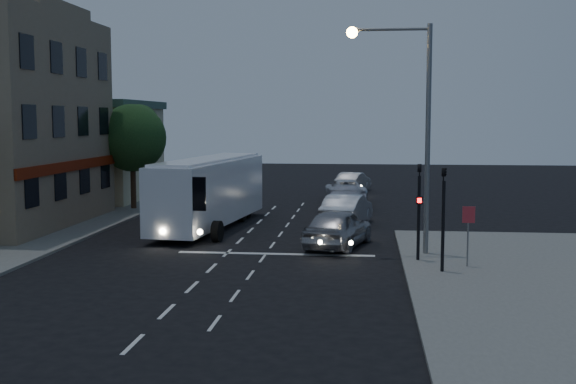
# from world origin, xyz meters

# --- Properties ---
(ground) EXTENTS (120.00, 120.00, 0.00)m
(ground) POSITION_xyz_m (0.00, 0.00, 0.00)
(ground) COLOR black
(road_markings) EXTENTS (8.00, 30.55, 0.01)m
(road_markings) POSITION_xyz_m (1.29, 3.31, 0.00)
(road_markings) COLOR silver
(road_markings) RESTS_ON ground
(tour_bus) EXTENTS (3.68, 11.64, 3.51)m
(tour_bus) POSITION_xyz_m (-2.13, 8.57, 1.90)
(tour_bus) COLOR white
(tour_bus) RESTS_ON ground
(car_suv) EXTENTS (3.18, 5.25, 1.67)m
(car_suv) POSITION_xyz_m (4.45, 3.80, 0.84)
(car_suv) COLOR #9798A0
(car_suv) RESTS_ON ground
(car_sedan_a) EXTENTS (2.65, 5.21, 1.64)m
(car_sedan_a) POSITION_xyz_m (4.65, 9.93, 0.82)
(car_sedan_a) COLOR silver
(car_sedan_a) RESTS_ON ground
(car_sedan_b) EXTENTS (2.44, 5.47, 1.56)m
(car_sedan_b) POSITION_xyz_m (4.49, 15.98, 0.78)
(car_sedan_b) COLOR silver
(car_sedan_b) RESTS_ON ground
(car_sedan_c) EXTENTS (3.13, 5.44, 1.43)m
(car_sedan_c) POSITION_xyz_m (4.24, 21.43, 0.71)
(car_sedan_c) COLOR silver
(car_sedan_c) RESTS_ON ground
(car_extra) EXTENTS (2.73, 4.75, 1.48)m
(car_extra) POSITION_xyz_m (4.66, 27.09, 0.74)
(car_extra) COLOR silver
(car_extra) RESTS_ON ground
(traffic_signal_main) EXTENTS (0.25, 0.35, 4.10)m
(traffic_signal_main) POSITION_xyz_m (7.60, 0.78, 2.42)
(traffic_signal_main) COLOR black
(traffic_signal_main) RESTS_ON sidewalk_near
(traffic_signal_side) EXTENTS (0.18, 0.15, 4.10)m
(traffic_signal_side) POSITION_xyz_m (8.30, -1.20, 2.42)
(traffic_signal_side) COLOR black
(traffic_signal_side) RESTS_ON sidewalk_near
(regulatory_sign) EXTENTS (0.45, 0.12, 2.20)m
(regulatory_sign) POSITION_xyz_m (9.30, -0.24, 1.60)
(regulatory_sign) COLOR slate
(regulatory_sign) RESTS_ON sidewalk_near
(streetlight) EXTENTS (3.32, 0.44, 9.00)m
(streetlight) POSITION_xyz_m (7.34, 2.20, 5.73)
(streetlight) COLOR slate
(streetlight) RESTS_ON sidewalk_near
(low_building_north) EXTENTS (9.40, 9.40, 6.50)m
(low_building_north) POSITION_xyz_m (-13.50, 20.00, 3.39)
(low_building_north) COLOR beige
(low_building_north) RESTS_ON sidewalk_far
(street_tree) EXTENTS (4.00, 4.00, 6.20)m
(street_tree) POSITION_xyz_m (-8.21, 15.02, 4.50)
(street_tree) COLOR black
(street_tree) RESTS_ON sidewalk_far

